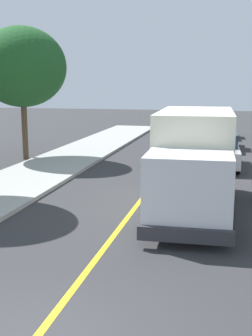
# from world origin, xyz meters

# --- Properties ---
(centre_line_yellow) EXTENTS (0.16, 56.00, 0.01)m
(centre_line_yellow) POSITION_xyz_m (0.00, 10.00, 0.00)
(centre_line_yellow) COLOR gold
(centre_line_yellow) RESTS_ON ground
(box_truck) EXTENTS (2.63, 7.25, 3.20)m
(box_truck) POSITION_xyz_m (1.89, 8.32, 1.77)
(box_truck) COLOR #F2EDCC
(box_truck) RESTS_ON ground
(parked_car_near) EXTENTS (1.94, 4.45, 1.67)m
(parked_car_near) POSITION_xyz_m (2.58, 15.95, 0.79)
(parked_car_near) COLOR #B7B7BC
(parked_car_near) RESTS_ON ground
(parked_car_mid) EXTENTS (1.86, 4.42, 1.67)m
(parked_car_mid) POSITION_xyz_m (2.35, 22.39, 0.79)
(parked_car_mid) COLOR maroon
(parked_car_mid) RESTS_ON ground
(parked_car_far) EXTENTS (1.99, 4.47, 1.67)m
(parked_car_far) POSITION_xyz_m (2.16, 28.44, 0.79)
(parked_car_far) COLOR #4C564C
(parked_car_far) RESTS_ON ground
(street_tree_down_block) EXTENTS (4.64, 4.64, 6.99)m
(street_tree_down_block) POSITION_xyz_m (-7.75, 15.98, 4.89)
(street_tree_down_block) COLOR brown
(street_tree_down_block) RESTS_ON ground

